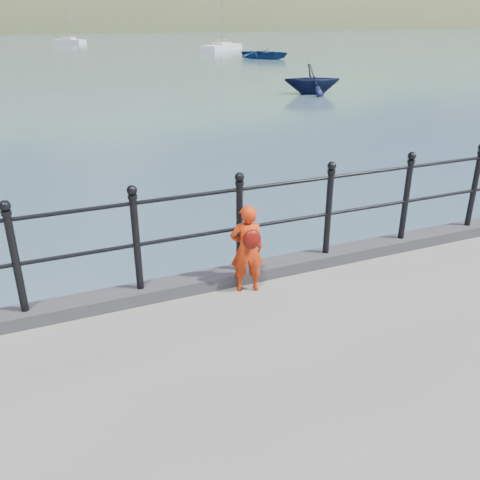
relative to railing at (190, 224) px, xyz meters
name	(u,v)px	position (x,y,z in m)	size (l,w,h in m)	color
ground	(192,353)	(0.00, 0.15, -1.82)	(600.00, 600.00, 0.00)	#2D4251
kerb	(192,284)	(0.00, 0.00, -0.75)	(60.00, 0.30, 0.15)	#28282B
railing	(190,224)	(0.00, 0.00, 0.00)	(18.11, 0.11, 1.20)	black
far_shore	(110,82)	(38.34, 239.56, -24.39)	(830.00, 200.00, 156.00)	#333A21
child	(247,248)	(0.58, -0.26, -0.29)	(0.43, 0.35, 1.04)	red
launch_blue	(266,53)	(23.04, 45.84, -1.28)	(3.76, 5.26, 1.09)	navy
launch_navy	(312,79)	(13.68, 20.45, -1.01)	(2.68, 3.10, 1.64)	black
sailboat_deep	(69,42)	(7.78, 89.24, -1.48)	(5.10, 5.63, 8.71)	silver
sailboat_far	(222,48)	(24.36, 61.93, -1.48)	(7.45, 6.91, 11.19)	white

